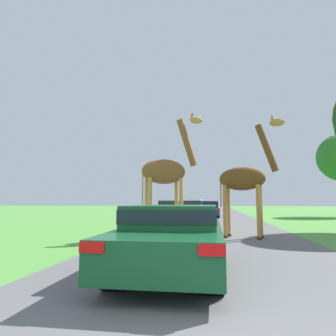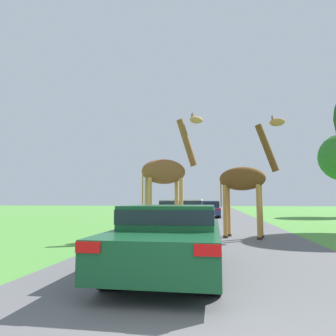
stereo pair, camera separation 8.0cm
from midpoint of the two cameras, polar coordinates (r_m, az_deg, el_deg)
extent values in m
cube|color=#5B5B5E|center=(32.01, 8.41, -8.70)|extent=(6.87, 120.00, 0.00)
cylinder|color=tan|center=(11.93, 1.44, -7.58)|extent=(0.15, 0.15, 2.26)
cylinder|color=#2D2319|center=(12.00, 1.46, -12.77)|extent=(0.20, 0.20, 0.09)
cylinder|color=tan|center=(11.35, 2.33, -7.64)|extent=(0.15, 0.15, 2.26)
cylinder|color=#2D2319|center=(11.43, 2.36, -13.09)|extent=(0.20, 0.20, 0.09)
cylinder|color=tan|center=(11.64, -4.31, -7.60)|extent=(0.15, 0.15, 2.26)
cylinder|color=#2D2319|center=(11.71, -4.36, -12.91)|extent=(0.20, 0.20, 0.09)
cylinder|color=tan|center=(11.04, -3.70, -7.67)|extent=(0.15, 0.15, 2.26)
cylinder|color=#2D2319|center=(11.12, -3.74, -13.27)|extent=(0.20, 0.20, 0.09)
ellipsoid|color=brown|center=(11.53, -1.02, -0.68)|extent=(1.87, 1.35, 0.96)
cylinder|color=brown|center=(11.96, 3.40, 4.83)|extent=(0.88, 0.58, 1.91)
ellipsoid|color=tan|center=(12.32, 5.19, 9.11)|extent=(0.61, 0.45, 0.30)
cylinder|color=tan|center=(11.31, -5.06, -3.71)|extent=(0.05, 0.05, 1.24)
cone|color=brown|center=(12.38, 4.33, 10.12)|extent=(0.07, 0.07, 0.16)
cone|color=brown|center=(12.27, 4.55, 10.28)|extent=(0.07, 0.07, 0.16)
cylinder|color=#B77F3D|center=(12.16, 17.03, -7.88)|extent=(0.15, 0.15, 2.01)
cylinder|color=#2D2319|center=(12.23, 17.18, -12.38)|extent=(0.20, 0.20, 0.09)
cylinder|color=#B77F3D|center=(11.56, 16.69, -7.99)|extent=(0.15, 0.15, 2.01)
cylinder|color=#2D2319|center=(11.63, 16.84, -12.72)|extent=(0.20, 0.20, 0.09)
cylinder|color=#B77F3D|center=(12.37, 11.24, -8.00)|extent=(0.15, 0.15, 2.01)
cylinder|color=#2D2319|center=(12.44, 11.34, -12.42)|extent=(0.20, 0.20, 0.09)
cylinder|color=#B77F3D|center=(11.78, 10.61, -8.11)|extent=(0.15, 0.15, 2.01)
cylinder|color=#2D2319|center=(11.85, 10.70, -12.75)|extent=(0.20, 0.20, 0.09)
ellipsoid|color=brown|center=(11.98, 13.72, -1.99)|extent=(1.90, 1.15, 0.91)
cylinder|color=brown|center=(11.99, 18.10, 3.69)|extent=(0.87, 0.47, 1.88)
ellipsoid|color=#B77F3D|center=(12.15, 19.87, 8.17)|extent=(0.60, 0.38, 0.30)
cylinder|color=#B77F3D|center=(12.12, 9.84, -4.74)|extent=(0.05, 0.05, 1.11)
cone|color=brown|center=(12.28, 19.05, 9.10)|extent=(0.07, 0.07, 0.16)
cone|color=brown|center=(12.16, 19.00, 9.26)|extent=(0.07, 0.07, 0.16)
cube|color=#144C28|center=(6.23, 0.66, -13.86)|extent=(1.90, 4.59, 0.61)
cube|color=#144C28|center=(6.18, 0.65, -9.10)|extent=(1.71, 2.06, 0.43)
cube|color=#19232D|center=(6.18, 0.65, -8.90)|extent=(1.73, 2.08, 0.26)
cube|color=red|center=(4.19, -14.89, -14.40)|extent=(0.34, 0.03, 0.15)
cube|color=red|center=(3.86, 7.76, -15.26)|extent=(0.34, 0.03, 0.15)
cylinder|color=black|center=(7.74, -3.68, -14.27)|extent=(0.38, 0.66, 0.66)
cylinder|color=black|center=(7.57, 8.04, -14.40)|extent=(0.38, 0.66, 0.66)
cylinder|color=black|center=(5.12, -10.52, -18.33)|extent=(0.38, 0.66, 0.66)
cylinder|color=black|center=(4.86, 7.76, -19.03)|extent=(0.38, 0.66, 0.66)
cube|color=navy|center=(26.29, 7.52, -8.11)|extent=(1.94, 4.54, 0.55)
cube|color=navy|center=(26.28, 7.50, -6.88)|extent=(1.75, 2.04, 0.58)
cube|color=#19232D|center=(26.28, 7.50, -6.81)|extent=(1.77, 2.06, 0.35)
cube|color=red|center=(24.04, 5.50, -7.85)|extent=(0.35, 0.03, 0.13)
cube|color=red|center=(24.01, 9.33, -7.79)|extent=(0.35, 0.03, 0.13)
cylinder|color=black|center=(27.68, 5.95, -8.51)|extent=(0.39, 0.60, 0.60)
cylinder|color=black|center=(27.66, 9.20, -8.47)|extent=(0.39, 0.60, 0.60)
cylinder|color=black|center=(24.97, 5.67, -8.77)|extent=(0.39, 0.60, 0.60)
cylinder|color=black|center=(24.94, 9.27, -8.72)|extent=(0.39, 0.60, 0.60)
cube|color=gray|center=(20.35, 0.78, -8.57)|extent=(1.84, 3.91, 0.63)
cube|color=gray|center=(20.33, 0.77, -6.91)|extent=(1.66, 1.76, 0.55)
cube|color=#19232D|center=(20.33, 0.77, -6.83)|extent=(1.68, 1.78, 0.33)
cube|color=red|center=(18.52, -2.39, -8.10)|extent=(0.33, 0.03, 0.15)
cube|color=red|center=(18.30, 2.31, -8.12)|extent=(0.33, 0.03, 0.15)
cylinder|color=black|center=(21.63, -0.76, -9.13)|extent=(0.37, 0.64, 0.64)
cylinder|color=black|center=(21.44, 3.18, -9.15)|extent=(0.37, 0.64, 0.64)
cylinder|color=black|center=(19.32, -1.89, -9.47)|extent=(0.37, 0.64, 0.64)
cylinder|color=black|center=(19.11, 2.52, -9.51)|extent=(0.37, 0.64, 0.64)
cube|color=silver|center=(15.34, 2.89, -9.29)|extent=(2.00, 4.69, 0.68)
cube|color=silver|center=(15.32, 2.88, -6.97)|extent=(1.80, 2.11, 0.56)
cube|color=#19232D|center=(15.32, 2.88, -6.87)|extent=(1.82, 2.13, 0.34)
cube|color=red|center=(13.11, -1.74, -8.75)|extent=(0.36, 0.03, 0.16)
cube|color=red|center=(12.92, 5.51, -8.76)|extent=(0.36, 0.03, 0.16)
cylinder|color=black|center=(16.85, 0.62, -10.03)|extent=(0.40, 0.59, 0.59)
cylinder|color=black|center=(16.71, 6.14, -10.03)|extent=(0.40, 0.59, 0.59)
cylinder|color=black|center=(14.07, -0.97, -10.78)|extent=(0.40, 0.59, 0.59)
cylinder|color=black|center=(13.90, 5.66, -10.81)|extent=(0.40, 0.59, 0.59)
camera|label=1|loc=(0.04, -90.20, 0.02)|focal=32.00mm
camera|label=2|loc=(0.04, 89.80, -0.02)|focal=32.00mm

